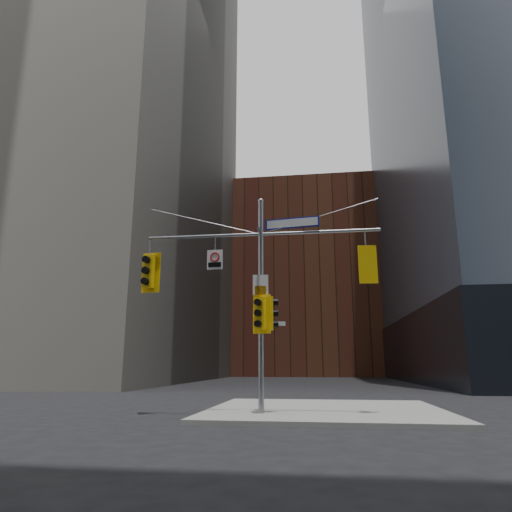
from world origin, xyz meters
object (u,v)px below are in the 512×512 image
(street_sign_blade, at_px, (292,223))
(regulatory_sign_arm, at_px, (215,259))
(signal_assembly, at_px, (261,279))
(traffic_light_pole_front, at_px, (260,313))
(traffic_light_east_arm, at_px, (367,265))
(traffic_light_west_arm, at_px, (149,272))
(traffic_light_pole_side, at_px, (271,313))

(street_sign_blade, distance_m, regulatory_sign_arm, 2.92)
(regulatory_sign_arm, bearing_deg, street_sign_blade, 3.29)
(street_sign_blade, height_order, regulatory_sign_arm, street_sign_blade)
(signal_assembly, distance_m, traffic_light_pole_front, 1.20)
(traffic_light_east_arm, height_order, traffic_light_pole_front, traffic_light_east_arm)
(traffic_light_east_arm, distance_m, street_sign_blade, 2.87)
(street_sign_blade, bearing_deg, signal_assembly, -172.21)
(signal_assembly, bearing_deg, regulatory_sign_arm, -179.27)
(signal_assembly, xyz_separation_m, street_sign_blade, (1.08, 0.00, 1.93))
(signal_assembly, relative_size, traffic_light_pole_front, 6.33)
(traffic_light_west_arm, bearing_deg, traffic_light_east_arm, 6.82)
(traffic_light_west_arm, bearing_deg, traffic_light_pole_front, 2.86)
(traffic_light_pole_front, height_order, street_sign_blade, street_sign_blade)
(traffic_light_pole_side, xyz_separation_m, regulatory_sign_arm, (-1.92, -0.03, 1.89))
(traffic_light_east_arm, height_order, regulatory_sign_arm, regulatory_sign_arm)
(traffic_light_west_arm, height_order, traffic_light_pole_side, traffic_light_west_arm)
(traffic_light_pole_side, bearing_deg, regulatory_sign_arm, 84.67)
(regulatory_sign_arm, bearing_deg, traffic_light_pole_side, 3.75)
(signal_assembly, xyz_separation_m, traffic_light_east_arm, (3.49, 0.00, 0.38))
(traffic_light_pole_side, xyz_separation_m, street_sign_blade, (0.75, -0.01, 3.07))
(traffic_light_west_arm, xyz_separation_m, regulatory_sign_arm, (2.37, -0.03, 0.37))
(traffic_light_pole_side, distance_m, regulatory_sign_arm, 2.69)
(signal_assembly, height_order, regulatory_sign_arm, signal_assembly)
(traffic_light_east_arm, bearing_deg, traffic_light_pole_side, -5.59)
(traffic_light_west_arm, xyz_separation_m, traffic_light_east_arm, (7.45, -0.01, -0.00))
(traffic_light_east_arm, bearing_deg, traffic_light_pole_front, -1.01)
(traffic_light_east_arm, xyz_separation_m, regulatory_sign_arm, (-5.09, -0.02, 0.37))
(traffic_light_west_arm, relative_size, street_sign_blade, 0.76)
(traffic_light_east_arm, height_order, street_sign_blade, street_sign_blade)
(traffic_light_west_arm, distance_m, traffic_light_pole_side, 4.55)
(street_sign_blade, relative_size, regulatory_sign_arm, 2.72)
(traffic_light_west_arm, xyz_separation_m, traffic_light_pole_side, (4.29, -0.00, -1.52))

